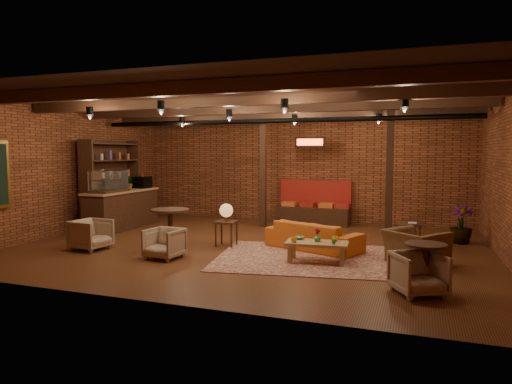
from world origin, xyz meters
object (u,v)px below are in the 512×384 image
(sofa, at_px, (314,236))
(round_table_left, at_px, (170,222))
(armchair_b, at_px, (164,242))
(round_table_right, at_px, (426,259))
(side_table_book, at_px, (408,225))
(side_table_lamp, at_px, (226,214))
(coffee_table, at_px, (316,244))
(armchair_a, at_px, (91,233))
(armchair_far, at_px, (418,272))
(plant_tall, at_px, (463,187))
(armchair_right, at_px, (416,242))

(sofa, relative_size, round_table_left, 2.41)
(armchair_b, distance_m, round_table_right, 4.80)
(sofa, relative_size, side_table_book, 3.39)
(round_table_right, bearing_deg, side_table_lamp, 154.15)
(side_table_lamp, xyz_separation_m, round_table_left, (-1.05, -0.62, -0.14))
(coffee_table, height_order, side_table_lamp, side_table_lamp)
(coffee_table, xyz_separation_m, armchair_a, (-4.77, -0.49, 0.00))
(side_table_lamp, relative_size, round_table_right, 1.32)
(side_table_book, bearing_deg, armchair_b, -148.48)
(sofa, bearing_deg, armchair_far, 151.55)
(armchair_b, bearing_deg, coffee_table, 18.95)
(coffee_table, height_order, armchair_b, armchair_b)
(side_table_book, bearing_deg, sofa, -153.52)
(coffee_table, relative_size, plant_tall, 0.46)
(armchair_far, bearing_deg, armchair_right, 61.88)
(side_table_lamp, bearing_deg, armchair_far, -29.26)
(coffee_table, relative_size, round_table_right, 1.68)
(round_table_left, xyz_separation_m, round_table_right, (5.16, -1.37, -0.10))
(side_table_book, bearing_deg, armchair_a, -158.23)
(side_table_book, relative_size, armchair_far, 0.89)
(armchair_right, distance_m, plant_tall, 2.74)
(sofa, bearing_deg, round_table_left, 38.42)
(sofa, xyz_separation_m, armchair_b, (-2.57, -1.79, 0.03))
(armchair_a, height_order, armchair_right, armchair_right)
(side_table_lamp, xyz_separation_m, armchair_right, (3.97, -0.37, -0.29))
(sofa, distance_m, armchair_far, 3.29)
(round_table_left, bearing_deg, armchair_b, -66.56)
(coffee_table, bearing_deg, armchair_far, -37.88)
(side_table_lamp, distance_m, armchair_a, 2.91)
(sofa, xyz_separation_m, armchair_a, (-4.47, -1.60, 0.06))
(sofa, relative_size, armchair_right, 2.10)
(side_table_lamp, bearing_deg, armchair_a, -152.57)
(armchair_b, bearing_deg, armchair_far, -3.28)
(armchair_far, height_order, plant_tall, plant_tall)
(armchair_a, distance_m, plant_tall, 8.26)
(round_table_left, distance_m, side_table_book, 5.18)
(side_table_lamp, relative_size, plant_tall, 0.36)
(armchair_right, bearing_deg, armchair_b, 52.90)
(armchair_right, bearing_deg, armchair_a, 47.29)
(armchair_b, relative_size, plant_tall, 0.25)
(armchair_a, bearing_deg, armchair_right, -76.23)
(armchair_a, bearing_deg, sofa, -64.91)
(sofa, relative_size, round_table_right, 2.89)
(round_table_left, xyz_separation_m, plant_tall, (5.96, 2.67, 0.72))
(armchair_b, relative_size, armchair_far, 0.96)
(armchair_a, relative_size, side_table_book, 1.18)
(side_table_lamp, distance_m, armchair_b, 1.70)
(armchair_far, xyz_separation_m, plant_tall, (0.90, 4.30, 0.95))
(armchair_right, bearing_deg, armchair_far, 130.51)
(coffee_table, bearing_deg, armchair_a, -174.14)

